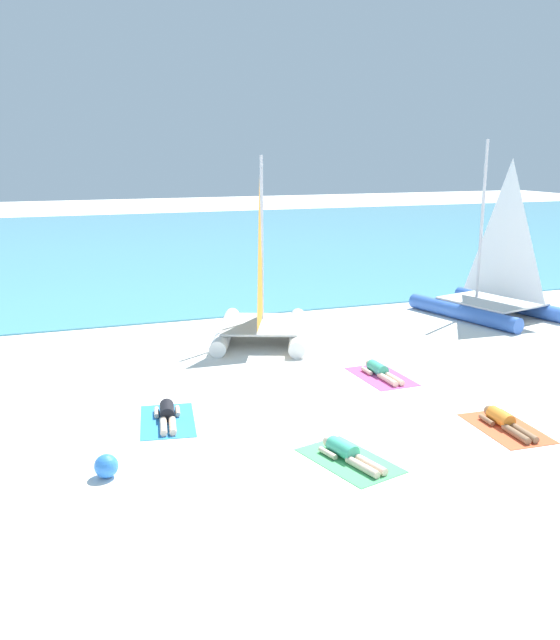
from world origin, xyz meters
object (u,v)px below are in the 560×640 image
(sailboat_white, at_px, (261,314))
(sunbather_leftmost, at_px, (167,414))
(sunbather_rightmost, at_px, (504,421))
(beach_ball, at_px, (106,466))
(sunbather_center_right, at_px, (380,371))
(towel_rightmost, at_px, (506,428))
(towel_center_right, at_px, (381,377))
(towel_center_left, at_px, (349,460))
(towel_leftmost, at_px, (168,421))
(sailboat_blue, at_px, (491,291))
(sunbather_center_left, at_px, (347,453))

(sailboat_white, height_order, sunbather_leftmost, sailboat_white)
(sunbather_leftmost, height_order, sunbather_rightmost, same)
(sailboat_white, bearing_deg, beach_ball, -103.50)
(sunbather_leftmost, relative_size, beach_ball, 3.78)
(sunbather_center_right, distance_m, towel_rightmost, 3.93)
(sailboat_white, distance_m, towel_rightmost, 8.47)
(towel_center_right, bearing_deg, towel_center_left, -124.77)
(towel_leftmost, distance_m, beach_ball, 2.61)
(sunbather_leftmost, xyz_separation_m, towel_center_left, (2.72, -3.06, -0.13))
(sunbather_leftmost, bearing_deg, sunbather_rightmost, -13.74)
(sunbather_center_right, bearing_deg, beach_ball, -156.57)
(sailboat_white, bearing_deg, towel_center_left, -75.70)
(beach_ball, bearing_deg, sunbather_rightmost, -3.68)
(sailboat_white, distance_m, towel_center_left, 8.42)
(beach_ball, bearing_deg, sailboat_blue, 29.72)
(towel_leftmost, bearing_deg, sailboat_blue, 24.76)
(sailboat_white, relative_size, sunbather_leftmost, 3.41)
(beach_ball, bearing_deg, sunbather_center_right, 25.04)
(sunbather_leftmost, distance_m, towel_rightmost, 6.92)
(sailboat_white, distance_m, towel_leftmost, 6.60)
(sailboat_blue, distance_m, sunbather_center_right, 7.89)
(sailboat_blue, bearing_deg, towel_rightmost, -138.46)
(sunbather_leftmost, relative_size, sunbather_rightmost, 1.00)
(sailboat_white, relative_size, sunbather_center_left, 3.44)
(towel_leftmost, relative_size, sunbather_leftmost, 1.21)
(towel_rightmost, relative_size, sunbather_rightmost, 1.21)
(sailboat_blue, distance_m, sunbather_leftmost, 13.23)
(sunbather_rightmost, bearing_deg, sunbather_leftmost, 159.82)
(sailboat_blue, height_order, towel_rightmost, sailboat_blue)
(towel_leftmost, relative_size, towel_center_right, 1.00)
(towel_center_right, height_order, sunbather_rightmost, sunbather_rightmost)
(sailboat_blue, bearing_deg, sunbather_center_left, -151.68)
(sunbather_center_left, bearing_deg, beach_ball, 154.77)
(towel_center_left, bearing_deg, sailboat_white, 82.53)
(sunbather_leftmost, bearing_deg, beach_ball, -114.11)
(towel_center_right, distance_m, sunbather_rightmost, 3.80)
(sunbather_leftmost, relative_size, towel_center_left, 0.82)
(sailboat_white, height_order, towel_rightmost, sailboat_white)
(sunbather_rightmost, bearing_deg, sunbather_center_left, -172.70)
(sunbather_rightmost, xyz_separation_m, beach_ball, (-7.82, 0.50, 0.08))
(sunbather_center_right, bearing_deg, sunbather_center_left, -126.51)
(sunbather_center_left, relative_size, towel_center_right, 0.82)
(sunbather_rightmost, bearing_deg, beach_ball, 179.37)
(towel_leftmost, distance_m, sunbather_center_right, 5.65)
(towel_center_left, bearing_deg, towel_leftmost, 132.44)
(towel_leftmost, xyz_separation_m, sunbather_center_right, (5.54, 1.12, 0.13))
(sunbather_center_left, bearing_deg, towel_center_left, -90.00)
(sailboat_white, xyz_separation_m, sunbather_center_right, (1.71, -4.21, -0.66))
(sunbather_center_left, bearing_deg, sailboat_blue, 27.55)
(sunbather_leftmost, relative_size, towel_rightmost, 0.82)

